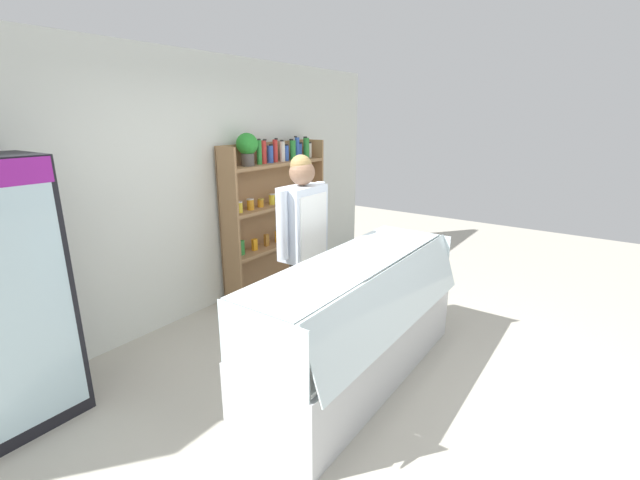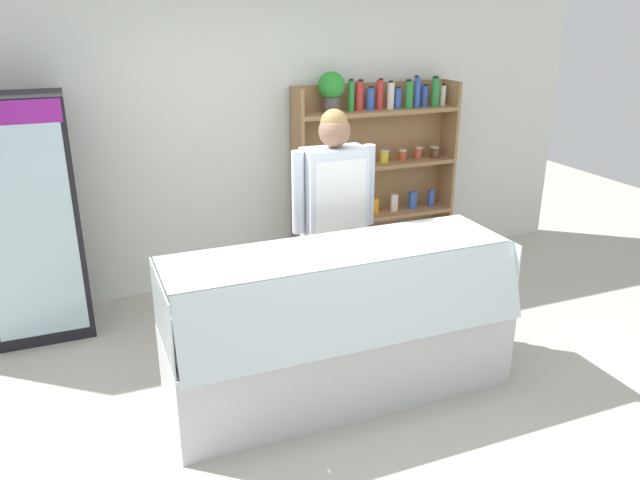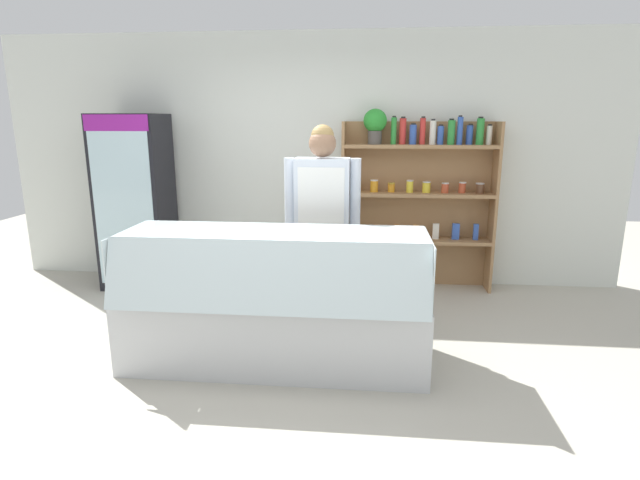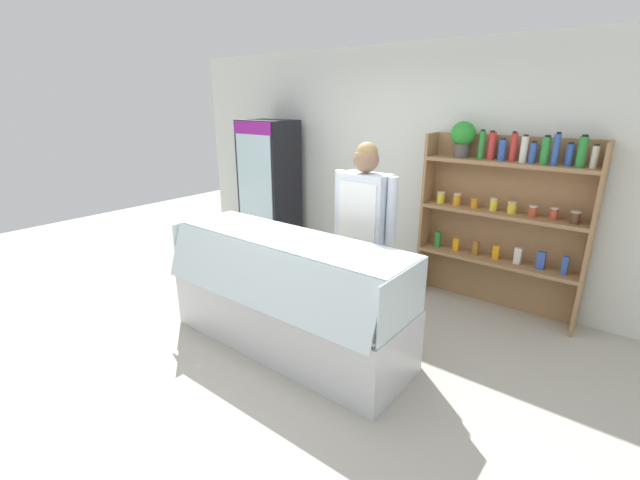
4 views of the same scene
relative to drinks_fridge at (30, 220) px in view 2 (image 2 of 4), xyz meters
name	(u,v)px [view 2 (image 2 of 4)]	position (x,y,z in m)	size (l,w,h in m)	color
ground_plane	(344,397)	(1.82, -1.73, -0.93)	(12.00, 12.00, 0.00)	#B7B2A3
back_wall	(246,135)	(1.82, 0.45, 0.42)	(6.80, 0.10, 2.70)	silver
drinks_fridge	(30,220)	(0.00, 0.00, 0.00)	(0.70, 0.56, 1.85)	black
shelving_unit	(371,160)	(2.97, 0.26, 0.14)	(1.60, 0.29, 1.90)	#9E754C
deli_display_case	(338,349)	(1.81, -1.64, -0.61)	(2.23, 0.80, 1.01)	silver
shop_clerk	(334,205)	(2.10, -0.89, 0.13)	(0.65, 0.25, 1.75)	#4C4233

